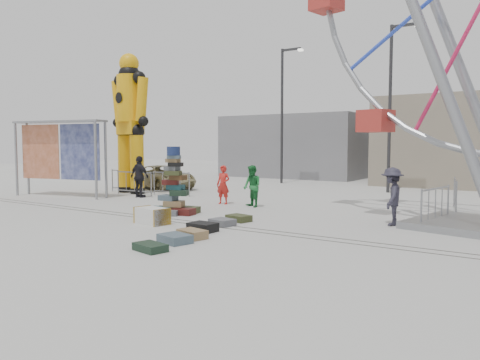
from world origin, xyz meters
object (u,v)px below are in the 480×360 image
Objects in this scene: steamer_trunk at (152,216)px; barricade_wheel_back at (455,194)px; suitcase_tower at (174,195)px; pedestrian_green at (252,186)px; pedestrian_black at (140,177)px; lamp_post_left at (283,109)px; barricade_dummy_a at (128,181)px; parked_suv at (162,177)px; pedestrian_grey at (392,196)px; banner_scaffold at (59,140)px; pedestrian_red at (223,185)px; barricade_dummy_c at (171,184)px; barricade_dummy_b at (134,183)px; barricade_wheel_front at (435,206)px; crash_test_dummy at (130,118)px; lamp_post_right at (392,100)px.

steamer_trunk is 0.51× the size of barricade_wheel_back.
suitcase_tower is 1.13× the size of barricade_wheel_back.
pedestrian_green is 5.80m from pedestrian_black.
lamp_post_left reaches higher than suitcase_tower.
barricade_dummy_a is at bearing -92.57° from barricade_wheel_back.
parked_suv is (-2.10, 3.60, -0.30)m from pedestrian_black.
banner_scaffold is at bearing -96.46° from pedestrian_grey.
lamp_post_left is 10.46m from barricade_dummy_a.
lamp_post_left reaches higher than pedestrian_red.
barricade_dummy_c is 1.28× the size of pedestrian_green.
barricade_dummy_b is 13.35m from barricade_wheel_front.
pedestrian_grey is at bearing -16.59° from barricade_dummy_a.
pedestrian_green is at bearing 49.07° from suitcase_tower.
crash_test_dummy is at bearing 141.16° from barricade_dummy_b.
lamp_post_right is 1.82× the size of parked_suv.
steamer_trunk is 11.17m from parked_suv.
barricade_dummy_a is at bearing 131.53° from suitcase_tower.
pedestrian_black reaches higher than barricade_wheel_back.
barricade_dummy_b is (-2.57, -9.63, -3.93)m from lamp_post_left.
lamp_post_right is at bearing 99.06° from pedestrian_green.
steamer_trunk is at bearing -85.27° from pedestrian_red.
parked_suv is (-1.05, 2.94, 0.06)m from barricade_dummy_b.
pedestrian_black is (-12.27, 0.17, 0.37)m from barricade_wheel_front.
barricade_dummy_b is at bearing -141.43° from lamp_post_right.
lamp_post_right is 1.00× the size of lamp_post_left.
lamp_post_right and lamp_post_left have the same top height.
pedestrian_green is at bearing -98.86° from parked_suv.
lamp_post_right is at bearing -153.46° from barricade_wheel_back.
banner_scaffold is 4.65× the size of steamer_trunk.
barricade_dummy_a is 2.83m from barricade_dummy_c.
barricade_wheel_back is at bearing 18.03° from crash_test_dummy.
barricade_dummy_c is at bearing -111.78° from pedestrian_grey.
crash_test_dummy reaches higher than barricade_dummy_c.
suitcase_tower reaches higher than pedestrian_black.
banner_scaffold is 3.03× the size of pedestrian_green.
barricade_dummy_c is at bearing 156.35° from pedestrian_red.
banner_scaffold is 2.83× the size of pedestrian_grey.
lamp_post_right reaches higher than pedestrian_red.
pedestrian_green is 8.65m from parked_suv.
pedestrian_red is at bearing -117.05° from lamp_post_right.
crash_test_dummy is 3.42× the size of barricade_wheel_back.
barricade_dummy_a is 2.63m from pedestrian_black.
crash_test_dummy reaches higher than pedestrian_grey.
steamer_trunk is 0.51× the size of barricade_dummy_c.
parked_suv is (-10.62, -4.70, -3.87)m from lamp_post_right.
pedestrian_grey is (6.74, 1.77, 0.21)m from suitcase_tower.
pedestrian_grey is at bearing -12.59° from barricade_dummy_b.
lamp_post_right reaches higher than banner_scaffold.
pedestrian_black is (1.05, -0.67, 0.37)m from barricade_dummy_b.
steamer_trunk is 0.51× the size of barricade_dummy_b.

